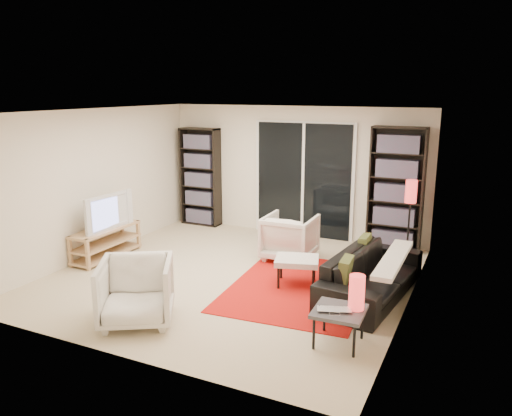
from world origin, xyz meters
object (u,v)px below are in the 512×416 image
object	(u,v)px
armchair_front	(136,292)
ottoman	(297,262)
bookshelf_left	(200,177)
tv_stand	(106,242)
sofa	(372,275)
armchair_back	(290,237)
bookshelf_right	(396,189)
floor_lamp	(410,200)
side_table	(339,313)

from	to	relation	value
armchair_front	ottoman	bearing A→B (deg)	24.70
bookshelf_left	tv_stand	size ratio (longest dim) A/B	1.51
bookshelf_left	sofa	xyz separation A→B (m)	(3.96, -2.17, -0.67)
bookshelf_left	armchair_front	bearing A→B (deg)	-68.42
armchair_back	ottoman	bearing A→B (deg)	115.51
bookshelf_right	armchair_back	distance (m)	2.01
armchair_front	floor_lamp	distance (m)	4.43
bookshelf_left	bookshelf_right	size ratio (longest dim) A/B	0.93
bookshelf_left	armchair_back	distance (m)	2.79
tv_stand	armchair_front	bearing A→B (deg)	-40.55
bookshelf_right	ottoman	bearing A→B (deg)	-112.43
bookshelf_right	sofa	distance (m)	2.30
side_table	floor_lamp	xyz separation A→B (m)	(0.24, 3.06, 0.64)
armchair_back	tv_stand	bearing A→B (deg)	22.68
bookshelf_right	armchair_front	xyz separation A→B (m)	(-2.22, -4.12, -0.67)
bookshelf_right	armchair_front	distance (m)	4.73
bookshelf_right	armchair_back	world-z (taller)	bookshelf_right
bookshelf_left	armchair_front	xyz separation A→B (m)	(1.63, -4.12, -0.59)
armchair_front	floor_lamp	xyz separation A→B (m)	(2.54, 3.57, 0.62)
bookshelf_left	side_table	world-z (taller)	bookshelf_left
bookshelf_right	tv_stand	world-z (taller)	bookshelf_right
bookshelf_left	tv_stand	bearing A→B (deg)	-97.17
tv_stand	ottoman	xyz separation A→B (m)	(3.24, 0.23, 0.08)
bookshelf_right	side_table	distance (m)	3.67
bookshelf_right	tv_stand	bearing A→B (deg)	-149.40
floor_lamp	ottoman	bearing A→B (deg)	-126.38
bookshelf_left	bookshelf_right	distance (m)	3.85
armchair_back	armchair_front	xyz separation A→B (m)	(-0.80, -2.88, 0.02)
sofa	floor_lamp	bearing A→B (deg)	-0.62
sofa	side_table	bearing A→B (deg)	-174.55
sofa	ottoman	xyz separation A→B (m)	(-1.04, -0.06, 0.04)
bookshelf_right	sofa	size ratio (longest dim) A/B	1.01
bookshelf_left	armchair_back	world-z (taller)	bookshelf_left
side_table	floor_lamp	bearing A→B (deg)	85.60
armchair_front	side_table	bearing A→B (deg)	-18.26
bookshelf_left	tv_stand	world-z (taller)	bookshelf_left
tv_stand	armchair_back	xyz separation A→B (m)	(2.74, 1.22, 0.10)
tv_stand	armchair_front	distance (m)	2.56
bookshelf_right	ottoman	world-z (taller)	bookshelf_right
floor_lamp	side_table	bearing A→B (deg)	-94.40
bookshelf_right	armchair_front	world-z (taller)	bookshelf_right
armchair_back	ottoman	size ratio (longest dim) A/B	1.13
sofa	side_table	xyz separation A→B (m)	(-0.03, -1.44, 0.06)
ottoman	side_table	xyz separation A→B (m)	(1.01, -1.38, 0.01)
sofa	ottoman	world-z (taller)	sofa
tv_stand	floor_lamp	distance (m)	4.93
bookshelf_right	floor_lamp	xyz separation A→B (m)	(0.32, -0.55, -0.05)
tv_stand	side_table	world-z (taller)	tv_stand
tv_stand	ottoman	world-z (taller)	tv_stand
armchair_back	armchair_front	world-z (taller)	armchair_front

